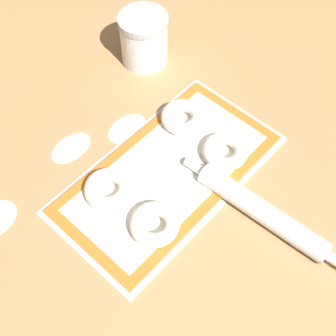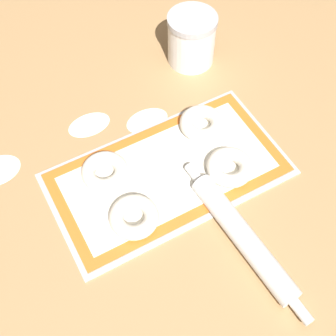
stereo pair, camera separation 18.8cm
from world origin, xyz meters
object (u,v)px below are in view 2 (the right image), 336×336
baking_tray (168,174)px  bagel_front_right (230,167)px  bagel_back_left (105,172)px  bagel_back_right (202,123)px  bagel_front_left (134,217)px  flour_canister (191,39)px  rolling_pin (243,237)px

baking_tray → bagel_front_right: 0.14m
baking_tray → bagel_back_left: 0.14m
bagel_back_left → bagel_back_right: size_ratio=1.00×
bagel_front_left → flour_canister: bearing=46.2°
bagel_front_right → flour_canister: (0.11, 0.36, 0.04)m
bagel_back_right → flour_canister: (0.10, 0.23, 0.04)m
bagel_back_right → rolling_pin: (-0.08, -0.29, -0.00)m
bagel_back_right → flour_canister: 0.25m
bagel_back_right → rolling_pin: size_ratio=0.26×
bagel_front_right → bagel_back_right: size_ratio=1.00×
bagel_front_left → rolling_pin: bearing=-39.9°
bagel_front_left → bagel_back_left: 0.13m
bagel_front_left → rolling_pin: (0.18, -0.15, -0.00)m
rolling_pin → baking_tray: bearing=103.9°
baking_tray → bagel_back_right: bearing=28.9°
baking_tray → rolling_pin: bearing=-76.1°
bagel_front_left → bagel_back_left: same height
bagel_front_right → bagel_back_left: same height
baking_tray → bagel_front_left: (-0.12, -0.07, 0.02)m
bagel_back_left → bagel_back_right: same height
bagel_front_left → bagel_front_right: bearing=1.9°
baking_tray → bagel_back_left: bagel_back_left is taller
bagel_back_left → rolling_pin: 0.34m
bagel_front_right → baking_tray: bearing=152.0°
bagel_back_right → rolling_pin: rolling_pin is taller
flour_canister → bagel_front_right: bearing=-107.2°
bagel_front_left → baking_tray: bearing=30.9°
baking_tray → bagel_front_left: bearing=-149.1°
rolling_pin → bagel_back_left: bearing=123.1°
bagel_back_left → bagel_back_right: 0.26m
baking_tray → bagel_back_right: (0.13, 0.07, 0.02)m
bagel_front_left → bagel_back_right: (0.25, 0.15, 0.00)m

